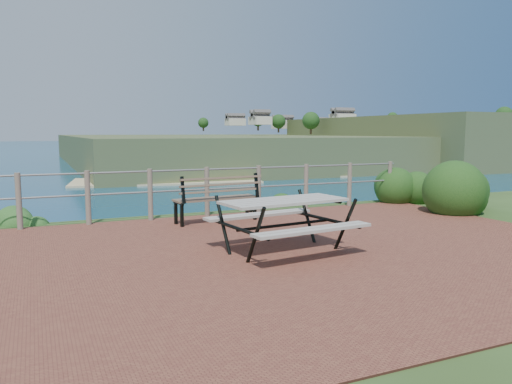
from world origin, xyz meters
TOP-DOWN VIEW (x-y plane):
  - ground at (0.00, 0.00)m, footprint 10.00×7.00m
  - ocean at (0.00, 200.00)m, footprint 1200.00×1200.00m
  - safety_railing at (0.00, 3.35)m, footprint 9.40×0.10m
  - distant_bay at (173.07, 202.61)m, footprint 290.00×232.36m
  - picnic_table at (0.04, 0.01)m, footprint 1.85×1.54m
  - park_bench at (-0.05, 2.66)m, footprint 1.67×0.57m
  - shrub_right_front at (5.33, 1.90)m, footprint 1.44×1.44m
  - shrub_right_edge at (5.05, 3.56)m, footprint 1.23×1.23m
  - shrub_lip_west at (-3.36, 4.07)m, footprint 0.74×0.74m
  - shrub_lip_east at (1.94, 4.31)m, footprint 0.73×0.73m

SIDE VIEW (x-z plane):
  - distant_bay at x=173.07m, z-range -13.52..10.48m
  - ground at x=0.00m, z-range -0.06..0.06m
  - ocean at x=0.00m, z-range 0.00..0.00m
  - shrub_right_front at x=5.33m, z-range -1.02..1.02m
  - shrub_right_edge at x=5.05m, z-range -0.88..0.88m
  - shrub_lip_west at x=-3.36m, z-range -0.24..0.24m
  - shrub_lip_east at x=1.94m, z-range -0.23..0.23m
  - picnic_table at x=0.04m, z-range 0.11..0.86m
  - safety_railing at x=0.00m, z-range 0.07..1.07m
  - park_bench at x=-0.05m, z-range 0.15..1.07m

